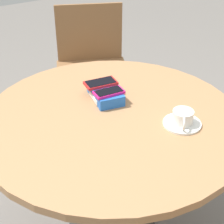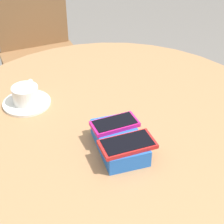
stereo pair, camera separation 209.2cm
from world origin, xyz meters
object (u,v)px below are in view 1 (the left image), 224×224
Objects in this scene: phone_magenta at (109,92)px; phone_box at (106,94)px; saucer at (182,124)px; chair_near_window at (92,71)px; coffee_cup at (183,117)px; round_table at (112,140)px; phone_red at (101,83)px.

phone_box is at bearing 170.28° from phone_magenta.
chair_near_window is (-1.02, 0.15, -0.25)m from saucer.
phone_box is 0.35m from coffee_cup.
chair_near_window reaches higher than phone_box.
saucer is (0.27, 0.16, -0.05)m from phone_magenta.
round_table is at bearing -132.22° from saucer.
phone_magenta reaches higher than round_table.
saucer is at bearing 26.37° from phone_box.
coffee_cup is 0.12× the size of chair_near_window.
phone_box is at bearing -154.05° from coffee_cup.
chair_near_window is (-0.66, 0.30, -0.30)m from phone_red.
chair_near_window is (-1.02, 0.15, -0.29)m from coffee_cup.
chair_near_window is (-0.84, 0.35, -0.13)m from round_table.
phone_magenta is (-0.09, 0.04, 0.17)m from round_table.
round_table is at bearing -22.84° from phone_magenta.
saucer is at bearing 30.63° from phone_magenta.
phone_box reaches higher than round_table.
phone_box is (-0.13, 0.05, 0.14)m from round_table.
phone_box is 0.82m from chair_near_window.
coffee_cup is at bearing 30.15° from phone_magenta.
phone_red reaches higher than phone_box.
chair_near_window is (-0.75, 0.31, -0.30)m from phone_magenta.
coffee_cup is 1.07m from chair_near_window.
coffee_cup reaches higher than saucer.
coffee_cup is (0.31, 0.15, 0.01)m from phone_box.
phone_red reaches higher than saucer.
phone_box is 0.06m from phone_red.
chair_near_window reaches higher than phone_magenta.
round_table is 0.92m from chair_near_window.
round_table is at bearing -19.08° from phone_box.
phone_magenta is 0.32m from saucer.
coffee_cup is (0.36, 0.15, -0.02)m from phone_red.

